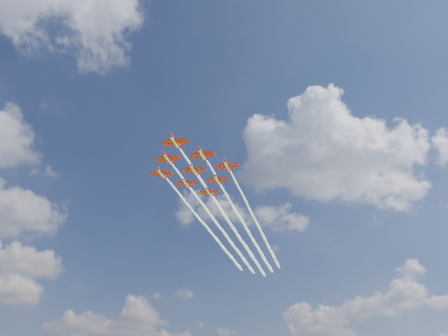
{
  "coord_description": "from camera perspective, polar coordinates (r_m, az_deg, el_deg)",
  "views": [
    {
      "loc": [
        -74.71,
        -123.57,
        15.62
      ],
      "look_at": [
        12.0,
        -3.52,
        92.09
      ],
      "focal_mm": 35.0,
      "sensor_mm": 36.0,
      "label": 1
    }
  ],
  "objects": [
    {
      "name": "jet_lead",
      "position": [
        208.78,
        0.55,
        -6.88
      ],
      "size": [
        121.13,
        103.53,
        2.58
      ],
      "rotation": [
        0.0,
        0.0,
        0.71
      ],
      "color": "#B9120A"
    },
    {
      "name": "jet_row2_starb",
      "position": [
        219.54,
        -0.44,
        -7.93
      ],
      "size": [
        121.13,
        103.53,
        2.58
      ],
      "rotation": [
        0.0,
        0.0,
        0.71
      ],
      "color": "#B9120A"
    },
    {
      "name": "jet_row3_port",
      "position": [
        225.53,
        4.9,
        -8.36
      ],
      "size": [
        121.13,
        103.53,
        2.58
      ],
      "rotation": [
        0.0,
        0.0,
        0.71
      ],
      "color": "#B9120A"
    },
    {
      "name": "jet_row3_starb",
      "position": [
        230.43,
        -1.34,
        -8.87
      ],
      "size": [
        121.13,
        103.53,
        2.58
      ],
      "rotation": [
        0.0,
        0.0,
        0.71
      ],
      "color": "#B9120A"
    },
    {
      "name": "jet_tail",
      "position": [
        246.77,
        2.76,
        -10.11
      ],
      "size": [
        121.13,
        103.53,
        2.58
      ],
      "rotation": [
        0.0,
        0.0,
        0.71
      ],
      "color": "#B9120A"
    },
    {
      "name": "jet_row4_starb",
      "position": [
        238.44,
        0.78,
        -9.51
      ],
      "size": [
        121.13,
        103.53,
        2.58
      ],
      "rotation": [
        0.0,
        0.0,
        0.71
      ],
      "color": "#B9120A"
    },
    {
      "name": "jet_row3_centre",
      "position": [
        227.65,
        1.75,
        -8.63
      ],
      "size": [
        121.13,
        103.53,
        2.58
      ],
      "rotation": [
        0.0,
        0.0,
        0.71
      ],
      "color": "#B9120A"
    },
    {
      "name": "jet_row4_port",
      "position": [
        236.09,
        3.79,
        -9.27
      ],
      "size": [
        121.13,
        103.53,
        2.58
      ],
      "rotation": [
        0.0,
        0.0,
        0.71
      ],
      "color": "#B9120A"
    },
    {
      "name": "jet_row2_port",
      "position": [
        216.99,
        2.8,
        -7.66
      ],
      "size": [
        121.13,
        103.53,
        2.58
      ],
      "rotation": [
        0.0,
        0.0,
        0.71
      ],
      "color": "#B9120A"
    }
  ]
}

